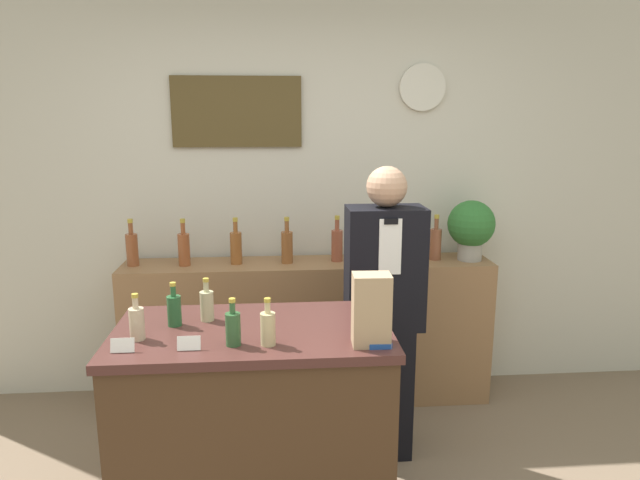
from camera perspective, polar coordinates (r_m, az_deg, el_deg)
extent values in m
cube|color=beige|center=(3.80, -2.37, 4.64)|extent=(5.20, 0.06, 2.70)
cube|color=#4D3D1E|center=(3.73, -8.32, 12.58)|extent=(0.82, 0.02, 0.44)
cylinder|color=beige|center=(3.84, 10.20, 14.80)|extent=(0.30, 0.03, 0.30)
cube|color=#8E6642|center=(3.79, -1.13, -9.15)|extent=(2.35, 0.37, 0.94)
cube|color=#422B19|center=(2.71, -6.49, -18.76)|extent=(1.16, 0.63, 0.93)
cube|color=#442420|center=(2.50, -6.76, -9.19)|extent=(1.19, 0.66, 0.04)
cube|color=black|center=(3.29, 6.18, -14.64)|extent=(0.31, 0.24, 0.75)
cube|color=black|center=(3.03, 6.49, -2.79)|extent=(0.41, 0.24, 0.65)
cube|color=white|center=(2.88, 7.03, -0.69)|extent=(0.11, 0.01, 0.29)
cube|color=black|center=(2.85, 7.11, 1.85)|extent=(0.07, 0.01, 0.03)
sphere|color=tan|center=(2.95, 6.69, 5.32)|extent=(0.21, 0.21, 0.21)
cylinder|color=#9E998E|center=(3.81, 14.74, -1.13)|extent=(0.15, 0.15, 0.11)
sphere|color=#2D6B2D|center=(3.78, 14.89, 1.58)|extent=(0.30, 0.30, 0.30)
cube|color=tan|center=(2.27, 5.16, -6.97)|extent=(0.15, 0.11, 0.29)
cube|color=#1E4799|center=(2.30, 5.98, -10.32)|extent=(0.09, 0.06, 0.02)
cylinder|color=silver|center=(2.28, 6.30, -9.53)|extent=(0.06, 0.02, 0.06)
cube|color=white|center=(2.35, -19.15, -9.92)|extent=(0.09, 0.02, 0.06)
cube|color=white|center=(2.30, -12.98, -10.03)|extent=(0.09, 0.02, 0.06)
cylinder|color=tan|center=(2.45, -17.84, -8.00)|extent=(0.06, 0.06, 0.13)
cylinder|color=tan|center=(2.42, -17.98, -6.02)|extent=(0.02, 0.02, 0.05)
cylinder|color=#B29933|center=(2.41, -18.03, -5.31)|extent=(0.03, 0.03, 0.02)
cylinder|color=#23552D|center=(2.56, -14.37, -6.89)|extent=(0.06, 0.06, 0.13)
cylinder|color=#23552D|center=(2.53, -14.47, -4.98)|extent=(0.02, 0.02, 0.05)
cylinder|color=#B29933|center=(2.52, -14.51, -4.30)|extent=(0.03, 0.03, 0.02)
cylinder|color=tan|center=(2.59, -11.23, -6.50)|extent=(0.06, 0.06, 0.13)
cylinder|color=tan|center=(2.56, -11.32, -4.61)|extent=(0.02, 0.02, 0.05)
cylinder|color=#B29933|center=(2.55, -11.35, -3.94)|extent=(0.03, 0.03, 0.02)
cylinder|color=#2C532D|center=(2.30, -8.68, -8.82)|extent=(0.06, 0.06, 0.13)
cylinder|color=#2C532D|center=(2.27, -8.76, -6.72)|extent=(0.02, 0.02, 0.05)
cylinder|color=#B29933|center=(2.26, -8.78, -5.98)|extent=(0.03, 0.03, 0.02)
cylinder|color=tan|center=(2.29, -5.23, -8.86)|extent=(0.06, 0.06, 0.13)
cylinder|color=tan|center=(2.26, -5.27, -6.75)|extent=(0.02, 0.02, 0.05)
cylinder|color=#B29933|center=(2.25, -5.29, -6.00)|extent=(0.03, 0.03, 0.02)
cylinder|color=brown|center=(3.73, -18.27, -0.95)|extent=(0.07, 0.07, 0.20)
cylinder|color=brown|center=(3.70, -18.41, 1.11)|extent=(0.03, 0.03, 0.07)
cylinder|color=#B29933|center=(3.69, -18.46, 1.83)|extent=(0.03, 0.03, 0.02)
cylinder|color=brown|center=(3.64, -13.44, -0.95)|extent=(0.07, 0.07, 0.20)
cylinder|color=brown|center=(3.61, -13.55, 1.15)|extent=(0.03, 0.03, 0.07)
cylinder|color=#B29933|center=(3.61, -13.59, 1.89)|extent=(0.03, 0.03, 0.02)
cylinder|color=brown|center=(3.62, -8.39, -0.81)|extent=(0.07, 0.07, 0.20)
cylinder|color=brown|center=(3.59, -8.46, 1.30)|extent=(0.03, 0.03, 0.07)
cylinder|color=#B29933|center=(3.59, -8.48, 2.04)|extent=(0.03, 0.03, 0.02)
cylinder|color=brown|center=(3.61, -3.32, -0.75)|extent=(0.07, 0.07, 0.20)
cylinder|color=brown|center=(3.58, -3.34, 1.37)|extent=(0.03, 0.03, 0.07)
cylinder|color=#B29933|center=(3.57, -3.35, 2.12)|extent=(0.03, 0.03, 0.02)
cylinder|color=brown|center=(3.65, 1.71, -0.57)|extent=(0.07, 0.07, 0.20)
cylinder|color=brown|center=(3.62, 1.72, 1.52)|extent=(0.03, 0.03, 0.07)
cylinder|color=#B29933|center=(3.62, 1.73, 2.26)|extent=(0.03, 0.03, 0.02)
cylinder|color=brown|center=(3.69, 6.67, -0.51)|extent=(0.07, 0.07, 0.20)
cylinder|color=brown|center=(3.66, 6.72, 1.57)|extent=(0.03, 0.03, 0.07)
cylinder|color=#B29933|center=(3.66, 6.74, 2.29)|extent=(0.03, 0.03, 0.02)
cylinder|color=brown|center=(3.76, 11.48, -0.43)|extent=(0.07, 0.07, 0.20)
cylinder|color=brown|center=(3.73, 11.57, 1.60)|extent=(0.03, 0.03, 0.07)
cylinder|color=#B29933|center=(3.73, 11.60, 2.32)|extent=(0.03, 0.03, 0.02)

